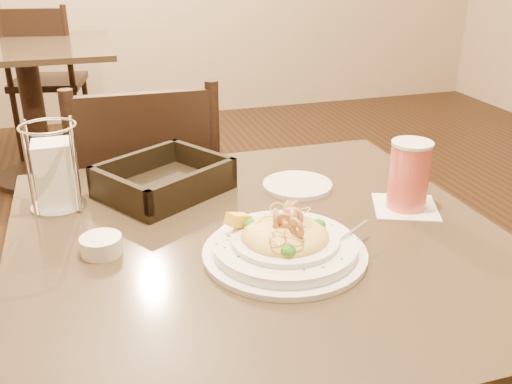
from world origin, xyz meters
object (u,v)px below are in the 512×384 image
object	(u,v)px
dining_chair_near	(148,218)
bread_basket	(164,182)
butter_ramekin	(101,245)
main_table	(259,340)
side_plate	(297,185)
drink_glass	(409,176)
pasta_bowl	(285,242)
napkin_caddy	(54,173)
dining_chair_far	(46,76)
background_table	(31,90)

from	to	relation	value
dining_chair_near	bread_basket	size ratio (longest dim) A/B	2.93
bread_basket	butter_ramekin	distance (m)	0.28
butter_ramekin	dining_chair_near	bearing A→B (deg)	77.48
main_table	bread_basket	world-z (taller)	bread_basket
side_plate	drink_glass	bearing A→B (deg)	-43.83
pasta_bowl	side_plate	xyz separation A→B (m)	(0.13, 0.28, -0.02)
bread_basket	side_plate	size ratio (longest dim) A/B	2.06
drink_glass	napkin_caddy	distance (m)	0.71
dining_chair_near	butter_ramekin	distance (m)	0.72
main_table	dining_chair_far	xyz separation A→B (m)	(-0.48, 2.84, -0.02)
main_table	drink_glass	xyz separation A→B (m)	(0.32, 0.03, 0.31)
drink_glass	pasta_bowl	bearing A→B (deg)	-160.01
side_plate	butter_ramekin	distance (m)	0.47
drink_glass	butter_ramekin	bearing A→B (deg)	-179.33
background_table	pasta_bowl	xyz separation A→B (m)	(0.57, -2.48, 0.27)
drink_glass	bread_basket	size ratio (longest dim) A/B	0.52
background_table	bread_basket	world-z (taller)	bread_basket
side_plate	dining_chair_near	bearing A→B (deg)	121.38
main_table	background_table	xyz separation A→B (m)	(-0.55, 2.40, 0.00)
main_table	side_plate	bearing A→B (deg)	52.11
dining_chair_far	pasta_bowl	world-z (taller)	dining_chair_far
side_plate	napkin_caddy	bearing A→B (deg)	174.52
pasta_bowl	butter_ramekin	size ratio (longest dim) A/B	4.30
main_table	background_table	world-z (taller)	same
background_table	napkin_caddy	distance (m)	2.19
dining_chair_far	bread_basket	bearing A→B (deg)	108.19
drink_glass	dining_chair_far	bearing A→B (deg)	106.00
background_table	bread_basket	size ratio (longest dim) A/B	2.86
pasta_bowl	butter_ramekin	world-z (taller)	pasta_bowl
background_table	butter_ramekin	bearing A→B (deg)	-83.57
dining_chair_far	drink_glass	world-z (taller)	dining_chair_far
main_table	dining_chair_far	bearing A→B (deg)	99.68
bread_basket	butter_ramekin	bearing A→B (deg)	-122.01
main_table	butter_ramekin	world-z (taller)	butter_ramekin
pasta_bowl	background_table	bearing A→B (deg)	102.94
background_table	dining_chair_far	bearing A→B (deg)	81.56
bread_basket	dining_chair_far	bearing A→B (deg)	97.66
main_table	butter_ramekin	distance (m)	0.38
napkin_caddy	butter_ramekin	distance (m)	0.24
napkin_caddy	butter_ramekin	world-z (taller)	napkin_caddy
side_plate	pasta_bowl	bearing A→B (deg)	-115.24
main_table	background_table	bearing A→B (deg)	102.94
dining_chair_near	napkin_caddy	xyz separation A→B (m)	(-0.22, -0.42, 0.34)
main_table	bread_basket	size ratio (longest dim) A/B	2.84
bread_basket	main_table	bearing A→B (deg)	-61.61
butter_ramekin	side_plate	bearing A→B (deg)	21.82
main_table	napkin_caddy	bearing A→B (deg)	145.87
pasta_bowl	butter_ramekin	bearing A→B (deg)	161.14
pasta_bowl	drink_glass	bearing A→B (deg)	19.99
background_table	dining_chair_near	size ratio (longest dim) A/B	0.97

